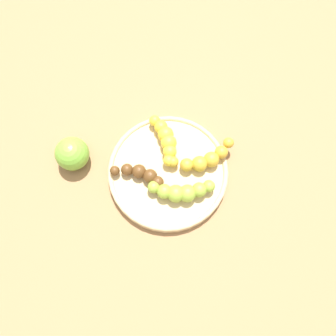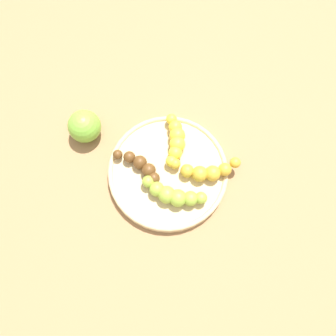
{
  "view_description": "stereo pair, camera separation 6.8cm",
  "coord_description": "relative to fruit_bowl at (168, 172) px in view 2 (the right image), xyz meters",
  "views": [
    {
      "loc": [
        0.12,
        -0.17,
        0.69
      ],
      "look_at": [
        0.0,
        0.0,
        0.04
      ],
      "focal_mm": 37.52,
      "sensor_mm": 36.0,
      "label": 1
    },
    {
      "loc": [
        0.17,
        -0.12,
        0.69
      ],
      "look_at": [
        0.0,
        0.0,
        0.04
      ],
      "focal_mm": 37.52,
      "sensor_mm": 36.0,
      "label": 2
    }
  ],
  "objects": [
    {
      "name": "banana_green",
      "position": [
        0.05,
        -0.02,
        0.02
      ],
      "size": [
        0.11,
        0.09,
        0.03
      ],
      "rotation": [
        0.0,
        0.0,
        5.36
      ],
      "color": "#8CAD38",
      "rests_on": "fruit_bowl"
    },
    {
      "name": "apple_green",
      "position": [
        -0.17,
        -0.09,
        0.02
      ],
      "size": [
        0.07,
        0.07,
        0.07
      ],
      "primitive_type": "sphere",
      "color": "#72B238",
      "rests_on": "ground_plane"
    },
    {
      "name": "banana_overripe",
      "position": [
        -0.03,
        -0.04,
        0.02
      ],
      "size": [
        0.13,
        0.06,
        0.03
      ],
      "rotation": [
        0.0,
        0.0,
        1.78
      ],
      "color": "#593819",
      "rests_on": "fruit_bowl"
    },
    {
      "name": "banana_yellow",
      "position": [
        -0.04,
        0.05,
        0.02
      ],
      "size": [
        0.1,
        0.08,
        0.03
      ],
      "rotation": [
        0.0,
        0.0,
        0.95
      ],
      "color": "yellow",
      "rests_on": "fruit_bowl"
    },
    {
      "name": "fruit_bowl",
      "position": [
        0.0,
        0.0,
        0.0
      ],
      "size": [
        0.24,
        0.24,
        0.02
      ],
      "color": "#D1B784",
      "rests_on": "ground_plane"
    },
    {
      "name": "ground_plane",
      "position": [
        0.0,
        0.0,
        -0.01
      ],
      "size": [
        2.4,
        2.4,
        0.0
      ],
      "primitive_type": "plane",
      "color": "#936D47"
    },
    {
      "name": "banana_spotted",
      "position": [
        0.05,
        0.06,
        0.02
      ],
      "size": [
        0.09,
        0.12,
        0.03
      ],
      "rotation": [
        0.0,
        0.0,
        5.7
      ],
      "color": "gold",
      "rests_on": "fruit_bowl"
    }
  ]
}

